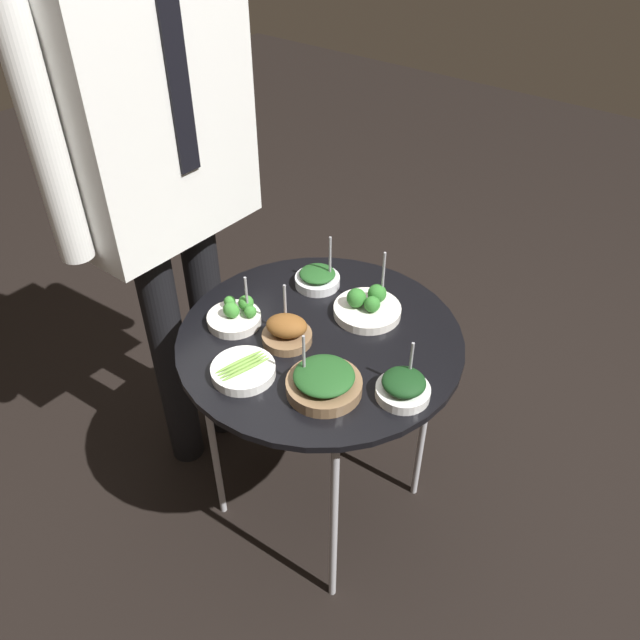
# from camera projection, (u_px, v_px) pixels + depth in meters

# --- Properties ---
(ground_plane) EXTENTS (8.00, 8.00, 0.00)m
(ground_plane) POSITION_uv_depth(u_px,v_px,m) (320.00, 500.00, 1.99)
(ground_plane) COLOR black
(serving_cart) EXTENTS (0.72, 0.72, 0.69)m
(serving_cart) POSITION_uv_depth(u_px,v_px,m) (320.00, 349.00, 1.59)
(serving_cart) COLOR black
(serving_cart) RESTS_ON ground_plane
(bowl_broccoli_near_rim) EXTENTS (0.18, 0.18, 0.17)m
(bowl_broccoli_near_rim) POSITION_uv_depth(u_px,v_px,m) (367.00, 306.00, 1.62)
(bowl_broccoli_near_rim) COLOR silver
(bowl_broccoli_near_rim) RESTS_ON serving_cart
(bowl_spinach_back_left) EXTENTS (0.17, 0.17, 0.15)m
(bowl_spinach_back_left) POSITION_uv_depth(u_px,v_px,m) (324.00, 382.00, 1.39)
(bowl_spinach_back_left) COLOR brown
(bowl_spinach_back_left) RESTS_ON serving_cart
(bowl_roast_mid_right) EXTENTS (0.12, 0.13, 0.15)m
(bowl_roast_mid_right) POSITION_uv_depth(u_px,v_px,m) (287.00, 331.00, 1.53)
(bowl_roast_mid_right) COLOR brown
(bowl_roast_mid_right) RESTS_ON serving_cart
(bowl_broccoli_center) EXTENTS (0.14, 0.14, 0.13)m
(bowl_broccoli_center) POSITION_uv_depth(u_px,v_px,m) (236.00, 315.00, 1.59)
(bowl_broccoli_center) COLOR silver
(bowl_broccoli_center) RESTS_ON serving_cart
(bowl_spinach_front_left) EXTENTS (0.12, 0.12, 0.15)m
(bowl_spinach_front_left) POSITION_uv_depth(u_px,v_px,m) (318.00, 278.00, 1.72)
(bowl_spinach_front_left) COLOR silver
(bowl_spinach_front_left) RESTS_ON serving_cart
(bowl_spinach_back_right) EXTENTS (0.12, 0.12, 0.13)m
(bowl_spinach_back_right) POSITION_uv_depth(u_px,v_px,m) (403.00, 387.00, 1.38)
(bowl_spinach_back_right) COLOR white
(bowl_spinach_back_right) RESTS_ON serving_cart
(bowl_asparagus_far_rim) EXTENTS (0.15, 0.15, 0.03)m
(bowl_asparagus_far_rim) POSITION_uv_depth(u_px,v_px,m) (243.00, 370.00, 1.44)
(bowl_asparagus_far_rim) COLOR white
(bowl_asparagus_far_rim) RESTS_ON serving_cart
(waiter_figure) EXTENTS (0.63, 0.24, 1.70)m
(waiter_figure) POSITION_uv_depth(u_px,v_px,m) (156.00, 145.00, 1.53)
(waiter_figure) COLOR black
(waiter_figure) RESTS_ON ground_plane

